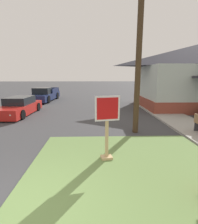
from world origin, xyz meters
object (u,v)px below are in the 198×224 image
at_px(stop_sign, 107,129).
at_px(pickup_truck_navy, 45,95).
at_px(manhole_cover, 70,158).
at_px(parked_sedan_red, 19,107).
at_px(utility_pole, 140,28).

height_order(stop_sign, pickup_truck_navy, stop_sign).
xyz_separation_m(manhole_cover, parked_sedan_red, (-4.52, 6.78, 0.53)).
relative_size(manhole_cover, utility_pole, 0.08).
distance_m(stop_sign, utility_pole, 4.92).
relative_size(stop_sign, utility_pole, 0.23).
height_order(parked_sedan_red, utility_pole, utility_pole).
relative_size(manhole_cover, parked_sedan_red, 0.15).
bearing_deg(utility_pole, pickup_truck_navy, 124.53).
xyz_separation_m(parked_sedan_red, utility_pole, (7.37, -4.15, 4.24)).
distance_m(stop_sign, parked_sedan_red, 9.06).
relative_size(parked_sedan_red, utility_pole, 0.50).
bearing_deg(parked_sedan_red, utility_pole, -29.38).
bearing_deg(utility_pole, stop_sign, -119.74).
xyz_separation_m(stop_sign, utility_pole, (1.62, 2.84, 3.68)).
relative_size(stop_sign, parked_sedan_red, 0.45).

